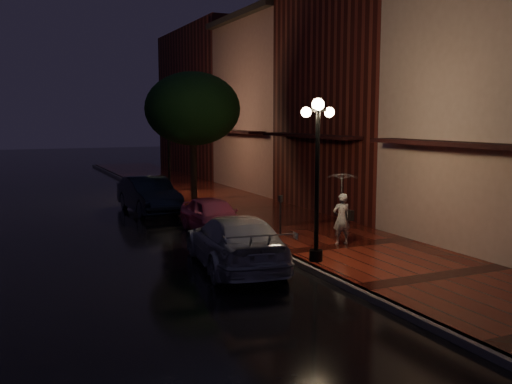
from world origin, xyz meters
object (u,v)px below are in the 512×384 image
silver_car (235,242)px  navy_car (149,195)px  street_tree (193,111)px  streetlamp_near (317,170)px  pink_car (213,215)px  woman_with_umbrella (342,197)px  streetlamp_far (169,146)px  parking_meter (280,211)px

silver_car → navy_car: bearing=-83.0°
street_tree → streetlamp_near: bearing=-91.3°
pink_car → woman_with_umbrella: (2.68, -3.91, 0.97)m
woman_with_umbrella → streetlamp_far: bearing=-75.0°
street_tree → parking_meter: (0.39, -7.62, -3.30)m
pink_car → silver_car: size_ratio=0.75×
streetlamp_far → woman_with_umbrella: size_ratio=1.97×
streetlamp_near → navy_car: 10.89m
parking_meter → silver_car: bearing=-154.5°
parking_meter → streetlamp_far: bearing=74.7°
street_tree → woman_with_umbrella: street_tree is taller
streetlamp_near → streetlamp_far: bearing=90.0°
parking_meter → street_tree: bearing=74.1°
streetlamp_near → navy_car: size_ratio=0.94×
streetlamp_near → pink_car: (-0.95, 5.34, -1.98)m
silver_car → parking_meter: parking_meter is taller
silver_car → pink_car: bearing=-95.3°
streetlamp_near → silver_car: size_ratio=0.88×
streetlamp_near → pink_car: 5.78m
woman_with_umbrella → silver_car: bearing=17.1°
parking_meter → navy_car: bearing=90.6°
streetlamp_near → parking_meter: (0.65, 3.38, -1.65)m
streetlamp_near → silver_car: bearing=159.0°
pink_car → street_tree: bearing=77.4°
silver_car → woman_with_umbrella: bearing=-162.3°
woman_with_umbrella → navy_car: bearing=-61.2°
navy_car → woman_with_umbrella: woman_with_umbrella is taller
streetlamp_near → parking_meter: streetlamp_near is taller
streetlamp_far → street_tree: size_ratio=0.74×
silver_car → woman_with_umbrella: (3.74, 0.66, 0.89)m
navy_car → parking_meter: bearing=-73.6°
street_tree → silver_car: 11.05m
woman_with_umbrella → parking_meter: (-1.08, 1.95, -0.65)m
pink_car → parking_meter: 2.56m
streetlamp_near → pink_car: streetlamp_near is taller
navy_car → silver_car: navy_car is taller
street_tree → silver_car: street_tree is taller
woman_with_umbrella → parking_meter: size_ratio=1.66×
parking_meter → streetlamp_near: bearing=-119.7°
woman_with_umbrella → street_tree: bearing=-74.1°
woman_with_umbrella → parking_meter: 2.32m
streetlamp_near → parking_meter: bearing=79.1°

